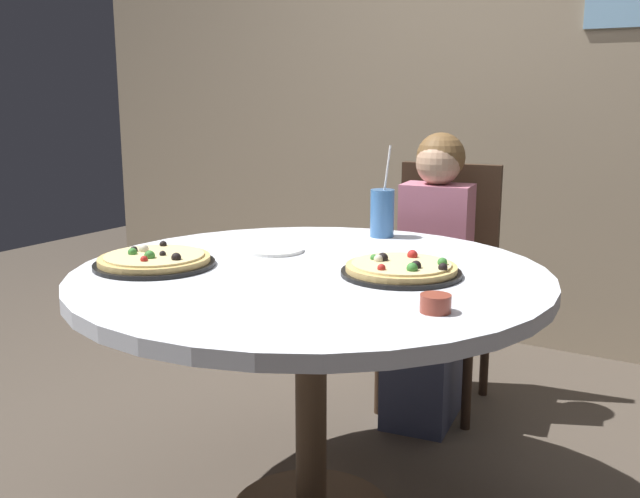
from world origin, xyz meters
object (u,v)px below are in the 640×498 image
at_px(dining_table, 311,301).
at_px(pizza_cheese, 401,269).
at_px(diner_child, 429,293).
at_px(pizza_veggie, 154,260).
at_px(soda_cup, 382,213).
at_px(chair_wooden, 442,271).
at_px(sauce_bowl, 436,303).
at_px(plate_small, 274,250).

height_order(dining_table, pizza_cheese, pizza_cheese).
bearing_deg(dining_table, diner_child, 89.33).
bearing_deg(dining_table, pizza_veggie, -154.80).
height_order(dining_table, pizza_veggie, pizza_veggie).
xyz_separation_m(pizza_cheese, soda_cup, (-0.28, 0.45, 0.06)).
xyz_separation_m(chair_wooden, diner_child, (0.02, -0.18, -0.05)).
relative_size(pizza_cheese, sauce_bowl, 4.62).
xyz_separation_m(pizza_veggie, plate_small, (0.18, 0.33, -0.01)).
distance_m(dining_table, sauce_bowl, 0.49).
bearing_deg(dining_table, chair_wooden, 90.67).
bearing_deg(pizza_veggie, soda_cup, 63.43).
relative_size(chair_wooden, sauce_bowl, 13.57).
bearing_deg(pizza_cheese, plate_small, 171.53).
distance_m(chair_wooden, pizza_cheese, 1.00).
distance_m(pizza_veggie, pizza_cheese, 0.69).
relative_size(soda_cup, sauce_bowl, 4.39).
relative_size(pizza_veggie, pizza_cheese, 1.05).
xyz_separation_m(pizza_veggie, sauce_bowl, (0.84, -0.00, 0.00)).
distance_m(pizza_veggie, plate_small, 0.38).
relative_size(pizza_veggie, soda_cup, 1.10).
distance_m(dining_table, pizza_cheese, 0.27).
height_order(chair_wooden, pizza_cheese, chair_wooden).
xyz_separation_m(diner_child, pizza_veggie, (-0.41, -1.02, 0.28)).
bearing_deg(pizza_cheese, diner_child, 106.67).
distance_m(dining_table, chair_wooden, 1.03).
bearing_deg(plate_small, dining_table, -33.14).
height_order(chair_wooden, plate_small, chair_wooden).
bearing_deg(plate_small, chair_wooden, 76.57).
bearing_deg(plate_small, pizza_veggie, -118.28).
bearing_deg(sauce_bowl, pizza_veggie, 180.00).
bearing_deg(sauce_bowl, chair_wooden, 110.63).
relative_size(diner_child, pizza_cheese, 3.35).
bearing_deg(sauce_bowl, soda_cup, 124.16).
distance_m(chair_wooden, pizza_veggie, 1.29).
bearing_deg(pizza_cheese, dining_table, -162.32).
relative_size(dining_table, diner_child, 1.21).
relative_size(chair_wooden, plate_small, 5.28).
relative_size(dining_table, pizza_veggie, 3.87).
bearing_deg(dining_table, pizza_cheese, 17.68).
bearing_deg(diner_child, pizza_veggie, -111.76).
distance_m(pizza_cheese, sauce_bowl, 0.33).
distance_m(diner_child, sauce_bowl, 1.15).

